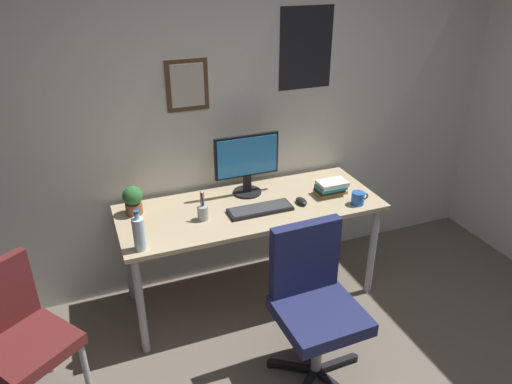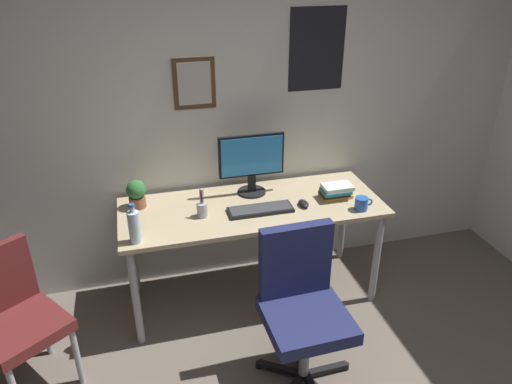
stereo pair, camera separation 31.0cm
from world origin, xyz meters
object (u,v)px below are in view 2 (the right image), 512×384
Objects in this scene: side_chair at (14,314)px; book_stack_left at (336,192)px; office_chair at (302,301)px; potted_plant at (136,193)px; coffee_mug_near at (362,204)px; monitor at (251,162)px; keyboard at (260,210)px; pen_cup at (202,209)px; computer_mouse at (304,204)px; water_bottle at (134,226)px.

side_chair reaches higher than book_stack_left.
office_chair is 4.87× the size of potted_plant.
potted_plant is (-1.43, 0.42, 0.06)m from coffee_mug_near.
monitor reaches higher than keyboard.
office_chair is 1.31m from potted_plant.
pen_cup is at bearing 121.59° from office_chair.
keyboard is (-0.06, 0.68, 0.23)m from office_chair.
monitor is at bearing 87.51° from keyboard.
side_chair is 3.96× the size of book_stack_left.
coffee_mug_near is (0.65, -0.15, 0.03)m from keyboard.
keyboard is at bearing -19.22° from potted_plant.
potted_plant reaches higher than keyboard.
computer_mouse reaches higher than keyboard.
book_stack_left is at bearing 9.07° from water_bottle.
pen_cup is 0.91× the size of book_stack_left.
pen_cup is at bearing -147.54° from monitor.
keyboard is at bearing 167.19° from coffee_mug_near.
monitor is 1.07× the size of keyboard.
office_chair is 0.72m from keyboard.
pen_cup reaches higher than keyboard.
office_chair reaches higher than side_chair.
water_bottle is 1.38m from book_stack_left.
side_chair is at bearing -139.82° from potted_plant.
office_chair reaches higher than pen_cup.
side_chair is 4.49× the size of potted_plant.
water_bottle is at bearing -170.93° from book_stack_left.
potted_plant is at bearing 163.65° from coffee_mug_near.
potted_plant is (-0.84, 0.95, 0.33)m from office_chair.
office_chair reaches higher than keyboard.
keyboard is 2.15× the size of pen_cup.
keyboard is 0.83m from potted_plant.
keyboard is at bearing -92.49° from monitor.
monitor is 2.08× the size of book_stack_left.
potted_plant is at bearing 148.87° from pen_cup.
coffee_mug_near is 1.05m from pen_cup.
computer_mouse is 0.68m from pen_cup.
potted_plant is at bearing 170.54° from book_stack_left.
water_bottle is at bearing -168.24° from keyboard.
office_chair is 0.92m from book_stack_left.
book_stack_left is (-0.10, 0.20, 0.01)m from coffee_mug_near.
computer_mouse is at bearing -0.64° from keyboard.
coffee_mug_near is 0.62× the size of pen_cup.
office_chair is 4.30× the size of book_stack_left.
water_bottle is 2.02× the size of coffee_mug_near.
coffee_mug_near is 0.22m from book_stack_left.
book_stack_left is (2.06, 0.39, 0.30)m from side_chair.
potted_plant reaches higher than book_stack_left.
monitor is 1.82× the size of water_bottle.
computer_mouse is (1.80, 0.34, 0.27)m from side_chair.
keyboard is 1.95× the size of book_stack_left.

